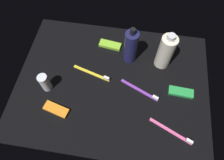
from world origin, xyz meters
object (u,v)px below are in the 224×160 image
(lotion_bottle, at_px, (131,47))
(deodorant_stick, at_px, (45,83))
(toothbrush_purple, at_px, (142,91))
(bodywash_bottle, at_px, (166,52))
(snack_bar_lime, at_px, (110,45))
(toothbrush_yellow, at_px, (94,74))
(snack_bar_orange, at_px, (56,109))
(toothbrush_pink, at_px, (173,132))
(snack_bar_green, at_px, (181,92))

(lotion_bottle, distance_m, deodorant_stick, 0.39)
(deodorant_stick, relative_size, toothbrush_purple, 0.54)
(bodywash_bottle, xyz_separation_m, snack_bar_lime, (0.25, -0.06, -0.08))
(deodorant_stick, xyz_separation_m, toothbrush_yellow, (-0.18, -0.10, -0.04))
(toothbrush_yellow, height_order, snack_bar_orange, toothbrush_yellow)
(toothbrush_yellow, xyz_separation_m, snack_bar_orange, (0.12, 0.19, 0.00))
(toothbrush_purple, distance_m, snack_bar_lime, 0.28)
(lotion_bottle, xyz_separation_m, deodorant_stick, (0.33, 0.21, -0.04))
(snack_bar_lime, bearing_deg, lotion_bottle, 158.10)
(toothbrush_yellow, bearing_deg, deodorant_stick, 27.23)
(bodywash_bottle, relative_size, toothbrush_pink, 1.14)
(lotion_bottle, bearing_deg, bodywash_bottle, 178.89)
(bodywash_bottle, bearing_deg, toothbrush_pink, 100.50)
(bodywash_bottle, relative_size, snack_bar_orange, 1.86)
(bodywash_bottle, height_order, toothbrush_yellow, bodywash_bottle)
(lotion_bottle, height_order, deodorant_stick, lotion_bottle)
(snack_bar_orange, bearing_deg, snack_bar_lime, -100.20)
(toothbrush_purple, xyz_separation_m, snack_bar_green, (-0.17, -0.02, 0.00))
(snack_bar_orange, bearing_deg, toothbrush_pink, -167.87)
(snack_bar_green, bearing_deg, snack_bar_lime, -27.35)
(bodywash_bottle, xyz_separation_m, deodorant_stick, (0.48, 0.20, -0.04))
(lotion_bottle, relative_size, bodywash_bottle, 1.03)
(bodywash_bottle, bearing_deg, snack_bar_orange, 35.79)
(toothbrush_purple, bearing_deg, lotion_bottle, -66.10)
(lotion_bottle, distance_m, snack_bar_lime, 0.14)
(lotion_bottle, xyz_separation_m, snack_bar_orange, (0.27, 0.30, -0.08))
(toothbrush_pink, xyz_separation_m, snack_bar_orange, (0.47, -0.02, 0.00))
(bodywash_bottle, bearing_deg, toothbrush_purple, 64.32)
(toothbrush_purple, distance_m, toothbrush_yellow, 0.23)
(bodywash_bottle, relative_size, snack_bar_green, 1.86)
(snack_bar_green, bearing_deg, lotion_bottle, -27.67)
(toothbrush_yellow, bearing_deg, bodywash_bottle, -159.78)
(toothbrush_purple, distance_m, snack_bar_orange, 0.37)
(lotion_bottle, bearing_deg, toothbrush_yellow, 37.33)
(lotion_bottle, distance_m, snack_bar_orange, 0.41)
(lotion_bottle, xyz_separation_m, toothbrush_purple, (-0.07, 0.16, -0.08))
(deodorant_stick, bearing_deg, snack_bar_orange, 125.23)
(toothbrush_purple, height_order, toothbrush_pink, same)
(deodorant_stick, height_order, toothbrush_yellow, deodorant_stick)
(deodorant_stick, distance_m, snack_bar_lime, 0.35)
(deodorant_stick, distance_m, toothbrush_yellow, 0.21)
(toothbrush_pink, bearing_deg, snack_bar_orange, -2.29)
(bodywash_bottle, height_order, toothbrush_pink, bodywash_bottle)
(bodywash_bottle, relative_size, snack_bar_lime, 1.86)
(toothbrush_yellow, bearing_deg, snack_bar_lime, -105.47)
(toothbrush_purple, bearing_deg, toothbrush_yellow, -13.15)
(toothbrush_purple, height_order, snack_bar_green, toothbrush_purple)
(toothbrush_pink, distance_m, snack_bar_orange, 0.48)
(toothbrush_pink, bearing_deg, lotion_bottle, -56.94)
(lotion_bottle, bearing_deg, toothbrush_purple, 113.90)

